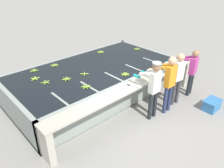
# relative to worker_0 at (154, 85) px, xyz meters

# --- Properties ---
(ground_plane) EXTENTS (80.00, 80.00, 0.00)m
(ground_plane) POSITION_rel_worker_0_xyz_m (-0.30, 0.27, -1.03)
(ground_plane) COLOR gray
(ground_plane) RESTS_ON ground
(wash_tank) EXTENTS (5.45, 2.88, 0.93)m
(wash_tank) POSITION_rel_worker_0_xyz_m (-0.30, 2.15, -0.57)
(wash_tank) COLOR gray
(wash_tank) RESTS_ON ground
(work_ledge) EXTENTS (5.45, 0.45, 0.93)m
(work_ledge) POSITION_rel_worker_0_xyz_m (-0.30, 0.50, -0.35)
(work_ledge) COLOR #B7B2A3
(work_ledge) RESTS_ON ground
(worker_0) EXTENTS (0.41, 0.72, 1.69)m
(worker_0) POSITION_rel_worker_0_xyz_m (0.00, 0.00, 0.00)
(worker_0) COLOR #1E2328
(worker_0) RESTS_ON ground
(worker_1) EXTENTS (0.41, 0.72, 1.73)m
(worker_1) POSITION_rel_worker_0_xyz_m (0.55, -0.10, 0.01)
(worker_1) COLOR navy
(worker_1) RESTS_ON ground
(worker_2) EXTENTS (0.46, 0.73, 1.66)m
(worker_2) POSITION_rel_worker_0_xyz_m (1.10, -0.02, -0.04)
(worker_2) COLOR #38383D
(worker_2) RESTS_ON ground
(worker_3) EXTENTS (0.48, 0.74, 1.55)m
(worker_3) POSITION_rel_worker_0_xyz_m (1.94, -0.03, -0.11)
(worker_3) COLOR #1E2328
(worker_3) RESTS_ON ground
(banana_bunch_floating_0) EXTENTS (0.28, 0.28, 0.08)m
(banana_bunch_floating_0) POSITION_rel_worker_0_xyz_m (-1.44, 2.02, -0.08)
(banana_bunch_floating_0) COLOR #7FAD33
(banana_bunch_floating_0) RESTS_ON wash_tank
(banana_bunch_floating_1) EXTENTS (0.24, 0.24, 0.08)m
(banana_bunch_floating_1) POSITION_rel_worker_0_xyz_m (-0.85, 1.95, -0.08)
(banana_bunch_floating_1) COLOR #7FAD33
(banana_bunch_floating_1) RESTS_ON wash_tank
(banana_bunch_floating_2) EXTENTS (0.27, 0.28, 0.08)m
(banana_bunch_floating_2) POSITION_rel_worker_0_xyz_m (-1.86, 3.21, -0.08)
(banana_bunch_floating_2) COLOR #7FAD33
(banana_bunch_floating_2) RESTS_ON wash_tank
(banana_bunch_floating_3) EXTENTS (0.28, 0.28, 0.08)m
(banana_bunch_floating_3) POSITION_rel_worker_0_xyz_m (-1.29, 1.28, -0.08)
(banana_bunch_floating_3) COLOR #75A333
(banana_bunch_floating_3) RESTS_ON wash_tank
(banana_bunch_floating_4) EXTENTS (0.28, 0.27, 0.08)m
(banana_bunch_floating_4) POSITION_rel_worker_0_xyz_m (-2.09, 2.67, -0.08)
(banana_bunch_floating_4) COLOR #9EC642
(banana_bunch_floating_4) RESTS_ON wash_tank
(banana_bunch_floating_5) EXTENTS (0.28, 0.28, 0.08)m
(banana_bunch_floating_5) POSITION_rel_worker_0_xyz_m (-1.19, 3.14, -0.08)
(banana_bunch_floating_5) COLOR #75A333
(banana_bunch_floating_5) RESTS_ON wash_tank
(banana_bunch_floating_6) EXTENTS (0.28, 0.26, 0.08)m
(banana_bunch_floating_6) POSITION_rel_worker_0_xyz_m (0.74, 3.08, -0.08)
(banana_bunch_floating_6) COLOR #93BC3D
(banana_bunch_floating_6) RESTS_ON wash_tank
(banana_bunch_floating_7) EXTENTS (0.28, 0.27, 0.08)m
(banana_bunch_floating_7) POSITION_rel_worker_0_xyz_m (2.01, 2.38, -0.08)
(banana_bunch_floating_7) COLOR #93BC3D
(banana_bunch_floating_7) RESTS_ON wash_tank
(banana_bunch_floating_8) EXTENTS (0.28, 0.28, 0.08)m
(banana_bunch_floating_8) POSITION_rel_worker_0_xyz_m (0.04, 1.10, -0.08)
(banana_bunch_floating_8) COLOR #8CB738
(banana_bunch_floating_8) RESTS_ON wash_tank
(banana_bunch_floating_9) EXTENTS (0.27, 0.27, 0.08)m
(banana_bunch_floating_9) POSITION_rel_worker_0_xyz_m (-1.98, 2.24, -0.08)
(banana_bunch_floating_9) COLOR #75A333
(banana_bunch_floating_9) RESTS_ON wash_tank
(knife_0) EXTENTS (0.15, 0.34, 0.02)m
(knife_0) POSITION_rel_worker_0_xyz_m (-0.34, 0.50, -0.09)
(knife_0) COLOR silver
(knife_0) RESTS_ON work_ledge
(crate) EXTENTS (0.55, 0.39, 0.32)m
(crate) POSITION_rel_worker_0_xyz_m (1.63, -1.00, -0.87)
(crate) COLOR #3375B7
(crate) RESTS_ON ground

